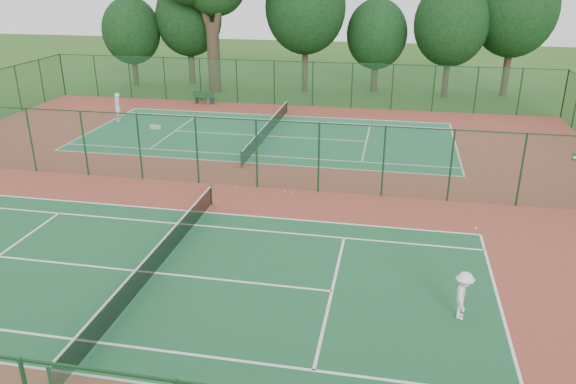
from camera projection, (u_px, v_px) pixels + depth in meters
The scene contains 17 objects.
ground at pixel (228, 185), 28.41m from camera, with size 120.00×120.00×0.00m, color #2C551A.
red_pad at pixel (228, 185), 28.41m from camera, with size 40.00×36.00×0.01m, color brown.
court_near at pixel (155, 273), 20.21m from camera, with size 23.77×10.97×0.01m, color #1B5630.
court_far at pixel (268, 136), 36.60m from camera, with size 23.77×10.97×0.01m, color #216B42.
fence_north at pixel (293, 83), 44.14m from camera, with size 40.00×0.09×3.50m.
fence_divider at pixel (226, 152), 27.75m from camera, with size 40.00×0.09×3.50m.
tennis_net_near at pixel (154, 260), 20.01m from camera, with size 0.10×12.90×0.97m.
tennis_net_far at pixel (268, 128), 36.40m from camera, with size 0.10×12.90×0.97m.
player_near at pixel (463, 295), 17.35m from camera, with size 1.03×0.59×1.59m, color white.
player_far at pixel (117, 107), 39.88m from camera, with size 0.72×0.47×1.98m, color silver.
trash_bin at pixel (209, 98), 45.29m from camera, with size 0.50×0.50×0.91m, color slate.
bench at pixel (204, 97), 45.06m from camera, with size 1.70×0.56×1.03m.
kit_bag at pixel (155, 127), 38.16m from camera, with size 0.74×0.28×0.28m, color silver.
stray_ball_a at pixel (285, 192), 27.47m from camera, with size 0.07×0.07×0.07m, color #DDEB36.
stray_ball_b at pixel (291, 194), 27.20m from camera, with size 0.08×0.08×0.08m, color gold.
stray_ball_c at pixel (235, 188), 27.95m from camera, with size 0.07×0.07×0.07m, color gold.
evergreen_row at pixel (311, 90), 50.40m from camera, with size 39.00×5.00×12.00m, color black, non-canonical shape.
Camera 1 is at (8.10, -25.41, 10.26)m, focal length 35.00 mm.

